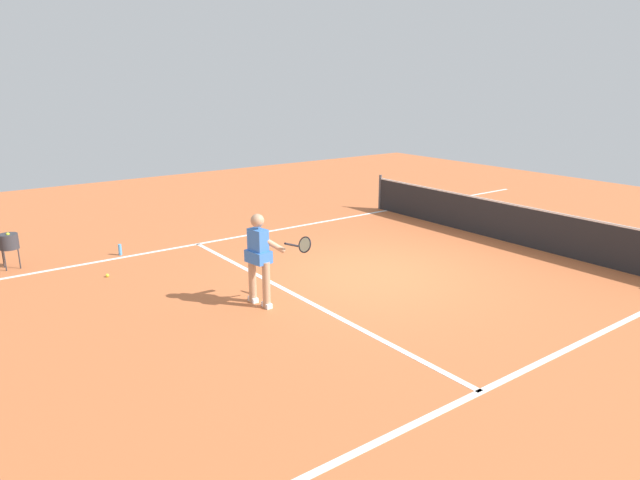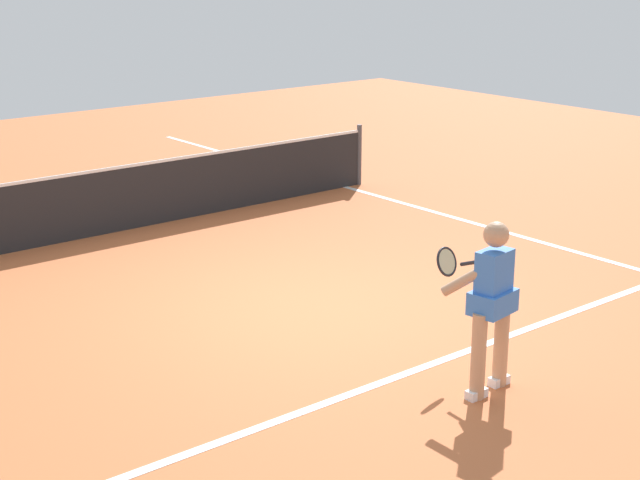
% 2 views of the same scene
% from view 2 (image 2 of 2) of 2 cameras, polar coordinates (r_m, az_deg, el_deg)
% --- Properties ---
extents(ground_plane, '(27.52, 27.52, 0.00)m').
position_cam_2_polar(ground_plane, '(10.51, -0.99, -4.07)').
color(ground_plane, '#C66638').
extents(service_line_marking, '(7.95, 0.10, 0.01)m').
position_cam_2_polar(service_line_marking, '(9.20, 6.42, -7.30)').
color(service_line_marking, white).
rests_on(service_line_marking, ground).
extents(sideline_right_marking, '(0.10, 19.17, 0.01)m').
position_cam_2_polar(sideline_right_marking, '(13.21, 12.71, -0.08)').
color(sideline_right_marking, white).
rests_on(sideline_right_marking, ground).
extents(court_net, '(8.63, 0.08, 0.99)m').
position_cam_2_polar(court_net, '(13.57, -11.40, 2.46)').
color(court_net, '#4C4C51').
rests_on(court_net, ground).
extents(tennis_player, '(0.72, 1.01, 1.55)m').
position_cam_2_polar(tennis_player, '(8.46, 9.96, -3.47)').
color(tennis_player, tan).
rests_on(tennis_player, ground).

